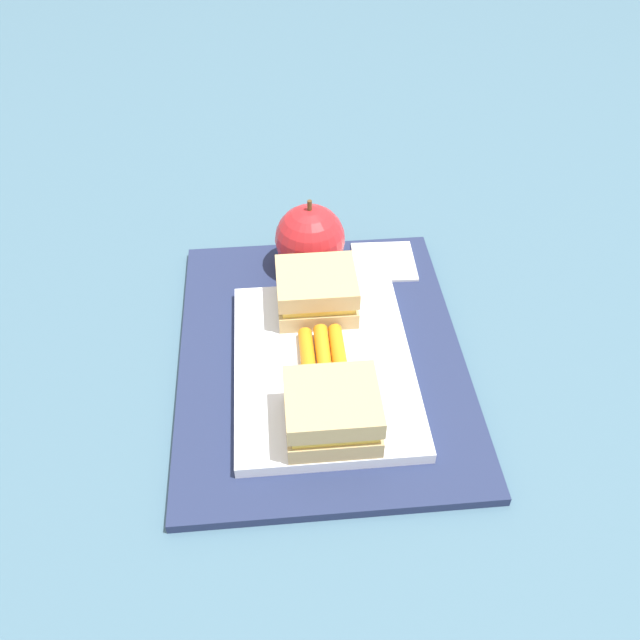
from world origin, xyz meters
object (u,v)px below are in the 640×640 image
Objects in this scene: sandwich_half_right at (316,291)px; apple at (314,239)px; food_tray at (323,366)px; sandwich_half_left at (332,411)px; paper_napkin at (384,262)px; carrot_sticks_bundle at (323,358)px.

sandwich_half_right is 0.08m from apple.
food_tray is 2.88× the size of sandwich_half_right.
paper_napkin is (0.24, -0.08, -0.03)m from sandwich_half_left.
sandwich_half_right reaches higher than paper_napkin.
sandwich_half_right is at bearing 134.10° from paper_napkin.
sandwich_half_right is at bearing 176.90° from apple.
sandwich_half_right reaches higher than carrot_sticks_bundle.
carrot_sticks_bundle is (-0.00, 0.00, 0.01)m from food_tray.
sandwich_half_right is 1.02× the size of carrot_sticks_bundle.
apple reaches higher than sandwich_half_left.
food_tray is 2.88× the size of sandwich_half_left.
sandwich_half_left reaches higher than paper_napkin.
apple is at bearing -1.59° from food_tray.
apple is (0.08, -0.00, 0.00)m from sandwich_half_right.
paper_napkin is (0.08, -0.08, -0.03)m from sandwich_half_right.
sandwich_half_left is 0.90× the size of apple.
food_tray is at bearing 178.41° from apple.
carrot_sticks_bundle is 0.16m from apple.
sandwich_half_right is 0.90× the size of apple.
apple is (0.24, -0.00, 0.00)m from sandwich_half_left.
food_tray is 2.60× the size of apple.
sandwich_half_left reaches higher than carrot_sticks_bundle.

